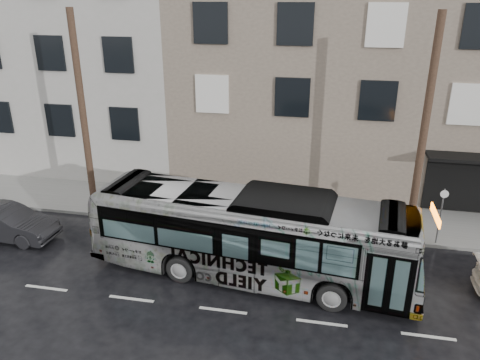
% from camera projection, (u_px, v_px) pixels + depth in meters
% --- Properties ---
extents(ground, '(120.00, 120.00, 0.00)m').
position_uv_depth(ground, '(238.00, 269.00, 17.59)').
color(ground, black).
rests_on(ground, ground).
extents(sidewalk, '(90.00, 3.60, 0.15)m').
position_uv_depth(sidewalk, '(259.00, 212.00, 22.02)').
color(sidewalk, gray).
rests_on(sidewalk, ground).
extents(building_taupe, '(20.00, 12.00, 11.00)m').
position_uv_depth(building_taupe, '(370.00, 73.00, 26.18)').
color(building_taupe, gray).
rests_on(building_taupe, ground).
extents(building_grey, '(26.00, 15.00, 16.00)m').
position_uv_depth(building_grey, '(13.00, 20.00, 30.78)').
color(building_grey, '#A5A49C').
rests_on(building_grey, ground).
extents(utility_pole_front, '(0.30, 0.30, 9.00)m').
position_uv_depth(utility_pole_front, '(423.00, 136.00, 17.68)').
color(utility_pole_front, '#4B3425').
rests_on(utility_pole_front, sidewalk).
extents(utility_pole_rear, '(0.30, 0.30, 9.00)m').
position_uv_depth(utility_pole_rear, '(83.00, 118.00, 20.21)').
color(utility_pole_rear, '#4B3425').
rests_on(utility_pole_rear, sidewalk).
extents(sign_post, '(0.06, 0.06, 2.40)m').
position_uv_depth(sign_post, '(440.00, 216.00, 18.71)').
color(sign_post, slate).
rests_on(sign_post, sidewalk).
extents(bus, '(12.03, 4.09, 3.28)m').
position_uv_depth(bus, '(251.00, 235.00, 16.70)').
color(bus, '#B2B2B2').
rests_on(bus, ground).
extents(dark_sedan, '(4.34, 1.68, 1.41)m').
position_uv_depth(dark_sedan, '(6.00, 223.00, 19.59)').
color(dark_sedan, black).
rests_on(dark_sedan, ground).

